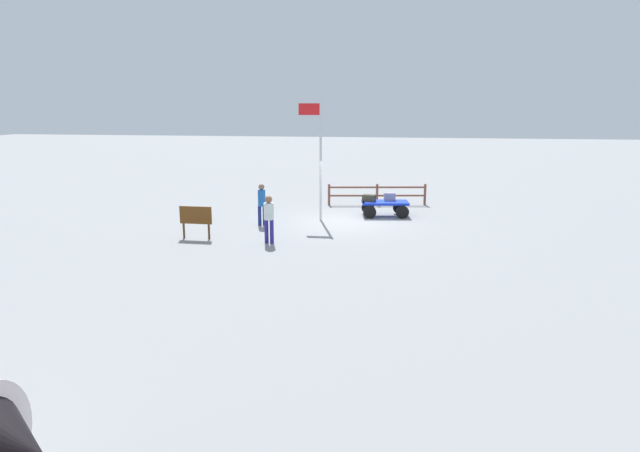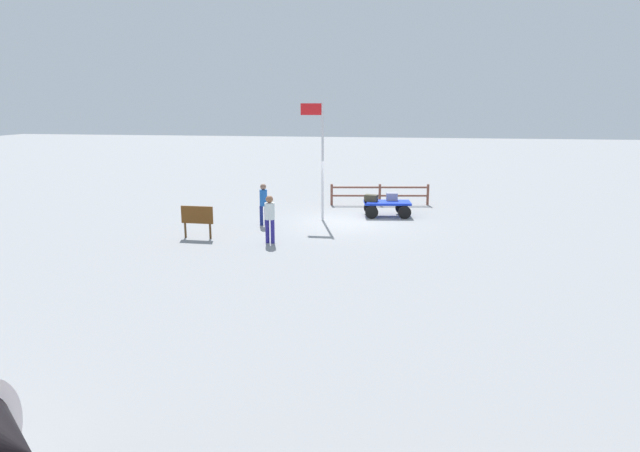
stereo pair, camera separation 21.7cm
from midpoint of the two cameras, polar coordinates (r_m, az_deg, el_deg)
ground_plane at (r=23.38m, az=2.22°, el=0.43°), size 120.00×120.00×0.00m
luggage_cart at (r=24.61m, az=6.34°, el=2.09°), size 2.14×1.45×0.66m
suitcase_olive at (r=24.90m, az=6.86°, el=3.01°), size 0.53×0.43×0.33m
suitcase_tan at (r=24.54m, az=4.76°, el=2.87°), size 0.60×0.44×0.29m
worker_lead at (r=19.68m, az=-5.56°, el=1.11°), size 0.39×0.39×1.70m
worker_trailing at (r=22.65m, az=-6.23°, el=2.48°), size 0.41×0.41×1.69m
flagpole at (r=23.29m, az=-0.43°, el=7.60°), size 0.96×0.10×4.95m
signboard at (r=20.84m, az=-12.85°, el=0.87°), size 1.21×0.10×1.19m
wooden_fence at (r=27.31m, az=5.61°, el=3.39°), size 4.73×0.86×1.02m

